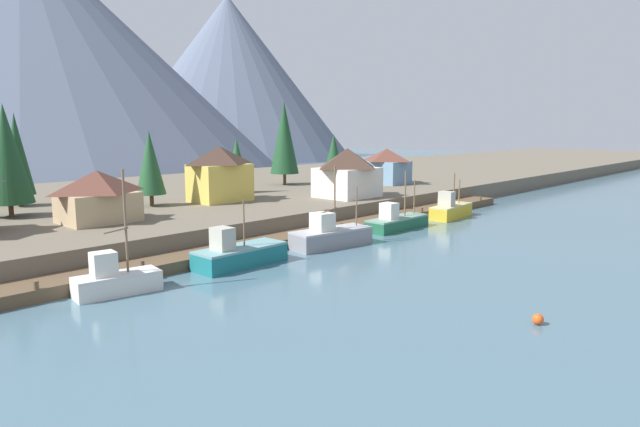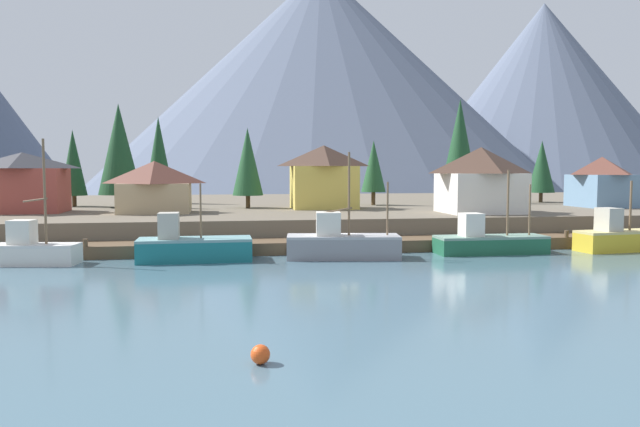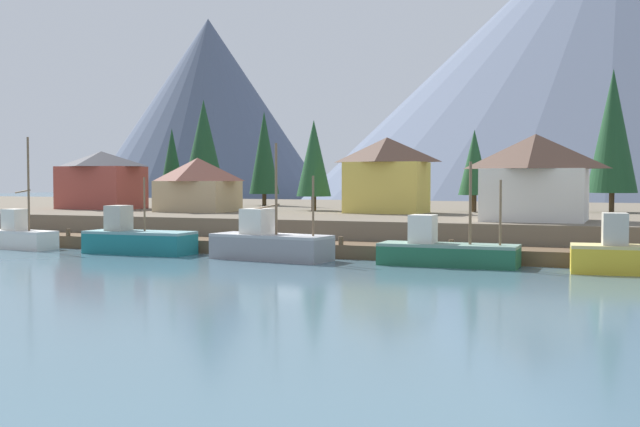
{
  "view_description": "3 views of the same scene",
  "coord_description": "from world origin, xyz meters",
  "px_view_note": "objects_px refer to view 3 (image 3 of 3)",
  "views": [
    {
      "loc": [
        -41.59,
        -39.58,
        12.18
      ],
      "look_at": [
        1.61,
        1.19,
        2.82
      ],
      "focal_mm": 31.3,
      "sensor_mm": 36.0,
      "label": 1
    },
    {
      "loc": [
        -9.55,
        -47.57,
        6.88
      ],
      "look_at": [
        -1.42,
        2.49,
        3.17
      ],
      "focal_mm": 33.61,
      "sensor_mm": 36.0,
      "label": 2
    },
    {
      "loc": [
        23.72,
        -53.72,
        5.79
      ],
      "look_at": [
        1.57,
        2.28,
        3.13
      ],
      "focal_mm": 45.15,
      "sensor_mm": 36.0,
      "label": 3
    }
  ],
  "objects_px": {
    "house_white": "(535,176)",
    "conifer_back_left": "(264,153)",
    "conifer_centre": "(613,131)",
    "conifer_mid_left": "(204,147)",
    "conifer_mid_right": "(314,158)",
    "conifer_near_right": "(474,163)",
    "fishing_boat_green": "(445,251)",
    "conifer_near_left": "(172,162)",
    "house_red": "(101,179)",
    "fishing_boat_yellow": "(638,256)",
    "fishing_boat_grey": "(269,244)",
    "fishing_boat_teal": "(138,240)",
    "fishing_boat_white": "(21,236)",
    "house_tan": "(198,184)",
    "house_yellow": "(387,174)"
  },
  "relations": [
    {
      "from": "house_white",
      "to": "conifer_back_left",
      "type": "relative_size",
      "value": 0.71
    },
    {
      "from": "conifer_centre",
      "to": "conifer_mid_left",
      "type": "bearing_deg",
      "value": -176.11
    },
    {
      "from": "conifer_mid_left",
      "to": "conifer_mid_right",
      "type": "distance_m",
      "value": 15.16
    },
    {
      "from": "conifer_near_right",
      "to": "conifer_back_left",
      "type": "distance_m",
      "value": 27.97
    },
    {
      "from": "conifer_mid_left",
      "to": "conifer_mid_right",
      "type": "xyz_separation_m",
      "value": [
        14.67,
        -3.51,
        -1.45
      ]
    },
    {
      "from": "fishing_boat_green",
      "to": "conifer_centre",
      "type": "xyz_separation_m",
      "value": [
        9.46,
        29.49,
        9.32
      ]
    },
    {
      "from": "conifer_mid_left",
      "to": "conifer_mid_right",
      "type": "height_order",
      "value": "conifer_mid_left"
    },
    {
      "from": "conifer_mid_right",
      "to": "conifer_near_left",
      "type": "bearing_deg",
      "value": 163.48
    },
    {
      "from": "house_red",
      "to": "conifer_mid_right",
      "type": "relative_size",
      "value": 0.91
    },
    {
      "from": "fishing_boat_yellow",
      "to": "house_white",
      "type": "distance_m",
      "value": 14.75
    },
    {
      "from": "house_white",
      "to": "conifer_near_right",
      "type": "relative_size",
      "value": 0.99
    },
    {
      "from": "fishing_boat_yellow",
      "to": "fishing_boat_grey",
      "type": "bearing_deg",
      "value": 175.03
    },
    {
      "from": "fishing_boat_yellow",
      "to": "fishing_boat_teal",
      "type": "bearing_deg",
      "value": 173.96
    },
    {
      "from": "fishing_boat_white",
      "to": "house_tan",
      "type": "bearing_deg",
      "value": 76.21
    },
    {
      "from": "fishing_boat_yellow",
      "to": "conifer_mid_right",
      "type": "bearing_deg",
      "value": 136.64
    },
    {
      "from": "house_tan",
      "to": "conifer_back_left",
      "type": "relative_size",
      "value": 0.65
    },
    {
      "from": "fishing_boat_green",
      "to": "conifer_centre",
      "type": "relative_size",
      "value": 0.66
    },
    {
      "from": "house_yellow",
      "to": "conifer_mid_right",
      "type": "xyz_separation_m",
      "value": [
        -8.43,
        2.48,
        1.66
      ]
    },
    {
      "from": "fishing_boat_green",
      "to": "house_yellow",
      "type": "height_order",
      "value": "house_yellow"
    },
    {
      "from": "house_yellow",
      "to": "house_white",
      "type": "bearing_deg",
      "value": -31.78
    },
    {
      "from": "conifer_mid_left",
      "to": "conifer_mid_right",
      "type": "bearing_deg",
      "value": -13.45
    },
    {
      "from": "house_white",
      "to": "house_yellow",
      "type": "xyz_separation_m",
      "value": [
        -14.67,
        9.09,
        0.22
      ]
    },
    {
      "from": "house_tan",
      "to": "conifer_mid_right",
      "type": "height_order",
      "value": "conifer_mid_right"
    },
    {
      "from": "house_yellow",
      "to": "conifer_centre",
      "type": "relative_size",
      "value": 0.55
    },
    {
      "from": "house_red",
      "to": "conifer_centre",
      "type": "bearing_deg",
      "value": 11.28
    },
    {
      "from": "fishing_boat_white",
      "to": "conifer_centre",
      "type": "height_order",
      "value": "conifer_centre"
    },
    {
      "from": "house_tan",
      "to": "conifer_near_left",
      "type": "xyz_separation_m",
      "value": [
        -10.71,
        12.48,
        2.51
      ]
    },
    {
      "from": "conifer_centre",
      "to": "house_tan",
      "type": "bearing_deg",
      "value": -161.23
    },
    {
      "from": "house_tan",
      "to": "conifer_back_left",
      "type": "xyz_separation_m",
      "value": [
        -1.37,
        17.92,
        3.63
      ]
    },
    {
      "from": "conifer_near_right",
      "to": "conifer_centre",
      "type": "xyz_separation_m",
      "value": [
        12.54,
        3.34,
        2.99
      ]
    },
    {
      "from": "conifer_near_left",
      "to": "fishing_boat_grey",
      "type": "bearing_deg",
      "value": -48.26
    },
    {
      "from": "conifer_near_right",
      "to": "fishing_boat_teal",
      "type": "bearing_deg",
      "value": -128.21
    },
    {
      "from": "house_tan",
      "to": "conifer_centre",
      "type": "height_order",
      "value": "conifer_centre"
    },
    {
      "from": "house_tan",
      "to": "conifer_mid_left",
      "type": "height_order",
      "value": "conifer_mid_left"
    },
    {
      "from": "house_white",
      "to": "conifer_near_right",
      "type": "xyz_separation_m",
      "value": [
        -7.49,
        14.65,
        1.38
      ]
    },
    {
      "from": "house_white",
      "to": "fishing_boat_green",
      "type": "bearing_deg",
      "value": -110.98
    },
    {
      "from": "fishing_boat_green",
      "to": "house_tan",
      "type": "xyz_separation_m",
      "value": [
        -28.35,
        16.64,
        4.23
      ]
    },
    {
      "from": "conifer_near_right",
      "to": "fishing_boat_green",
      "type": "bearing_deg",
      "value": -83.28
    },
    {
      "from": "conifer_centre",
      "to": "fishing_boat_yellow",
      "type": "bearing_deg",
      "value": -85.44
    },
    {
      "from": "conifer_back_left",
      "to": "conifer_mid_left",
      "type": "bearing_deg",
      "value": -114.55
    },
    {
      "from": "conifer_near_left",
      "to": "conifer_mid_left",
      "type": "height_order",
      "value": "conifer_mid_left"
    },
    {
      "from": "conifer_mid_right",
      "to": "house_yellow",
      "type": "bearing_deg",
      "value": -16.41
    },
    {
      "from": "fishing_boat_teal",
      "to": "house_tan",
      "type": "height_order",
      "value": "house_tan"
    },
    {
      "from": "fishing_boat_white",
      "to": "conifer_mid_right",
      "type": "xyz_separation_m",
      "value": [
        16.49,
        23.21,
        6.73
      ]
    },
    {
      "from": "house_yellow",
      "to": "house_red",
      "type": "bearing_deg",
      "value": -177.63
    },
    {
      "from": "fishing_boat_teal",
      "to": "house_white",
      "type": "xyz_separation_m",
      "value": [
        28.26,
        11.73,
        4.86
      ]
    },
    {
      "from": "fishing_boat_white",
      "to": "fishing_boat_yellow",
      "type": "xyz_separation_m",
      "value": [
        47.01,
        -0.16,
        0.05
      ]
    },
    {
      "from": "house_yellow",
      "to": "house_tan",
      "type": "distance_m",
      "value": 18.54
    },
    {
      "from": "fishing_boat_grey",
      "to": "house_red",
      "type": "distance_m",
      "value": 35.71
    },
    {
      "from": "fishing_boat_white",
      "to": "house_tan",
      "type": "distance_m",
      "value": 18.58
    }
  ]
}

